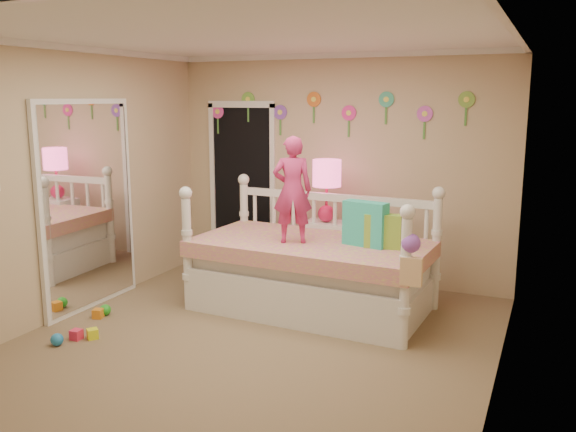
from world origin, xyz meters
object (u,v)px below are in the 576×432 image
at_px(nightstand, 326,255).
at_px(table_lamp, 327,181).
at_px(daybed, 312,248).
at_px(child, 292,190).

height_order(nightstand, table_lamp, table_lamp).
bearing_deg(table_lamp, nightstand, 0.00).
bearing_deg(daybed, nightstand, 101.79).
bearing_deg(table_lamp, daybed, -80.93).
height_order(daybed, nightstand, daybed).
relative_size(nightstand, table_lamp, 1.09).
xyz_separation_m(child, table_lamp, (0.03, 0.87, -0.02)).
bearing_deg(table_lamp, child, -92.12).
relative_size(child, table_lamp, 1.51).
distance_m(nightstand, table_lamp, 0.84).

